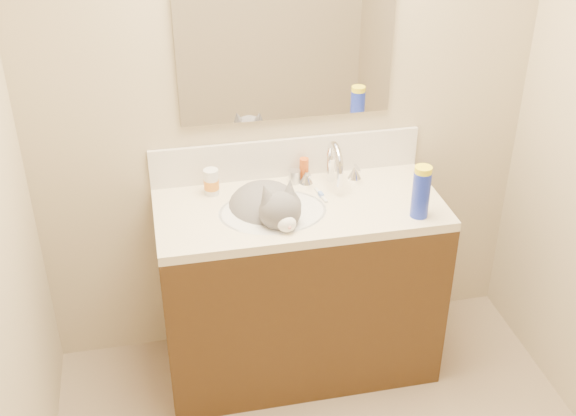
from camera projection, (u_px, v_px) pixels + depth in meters
name	position (u px, v px, depth m)	size (l,w,h in m)	color
room_shell	(385.00, 182.00, 1.86)	(2.24, 2.54, 2.52)	tan
vanity_cabinet	(299.00, 291.00, 3.23)	(1.20, 0.55, 0.82)	#3D2711
counter_slab	(300.00, 209.00, 3.01)	(1.20, 0.55, 0.04)	beige
basin	(273.00, 226.00, 2.99)	(0.45, 0.36, 0.14)	silver
faucet	(334.00, 167.00, 3.10)	(0.28, 0.20, 0.21)	silver
cat	(269.00, 212.00, 2.99)	(0.42, 0.47, 0.34)	#575457
backsplash	(287.00, 157.00, 3.18)	(1.20, 0.02, 0.18)	silver
mirror	(287.00, 25.00, 2.87)	(0.90, 0.02, 0.80)	white
pill_bottle	(211.00, 182.00, 3.05)	(0.06, 0.06, 0.11)	silver
pill_label	(211.00, 184.00, 3.06)	(0.07, 0.07, 0.04)	orange
silver_jar	(295.00, 176.00, 3.15)	(0.05, 0.05, 0.06)	#B7B7BC
amber_bottle	(304.00, 169.00, 3.17)	(0.04, 0.04, 0.10)	#C65217
toothbrush	(321.00, 195.00, 3.06)	(0.01, 0.12, 0.01)	silver
toothbrush_head	(321.00, 194.00, 3.06)	(0.02, 0.03, 0.02)	#6687D9
spray_can	(421.00, 194.00, 2.87)	(0.07, 0.07, 0.20)	#1A2EBC
spray_cap	(423.00, 172.00, 2.82)	(0.07, 0.07, 0.04)	yellow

